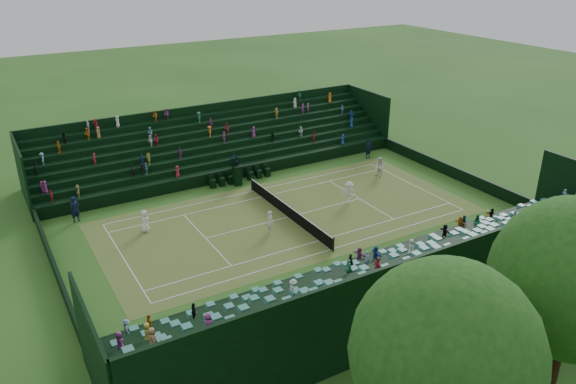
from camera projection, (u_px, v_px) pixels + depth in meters
name	position (u px, v px, depth m)	size (l,w,h in m)	color
ground	(288.00, 217.00, 40.57)	(160.00, 160.00, 0.00)	#2A591C
court_surface	(288.00, 217.00, 40.57)	(12.97, 26.77, 0.01)	#3D7D29
perimeter_wall_north	(449.00, 170.00, 47.68)	(17.17, 0.20, 1.00)	black
perimeter_wall_south	(55.00, 270.00, 33.06)	(17.17, 0.20, 1.00)	black
perimeter_wall_east	(359.00, 264.00, 33.66)	(0.20, 31.77, 1.00)	black
perimeter_wall_west	(237.00, 173.00, 47.09)	(0.20, 31.77, 1.00)	black
north_grandstand	(407.00, 282.00, 29.93)	(6.60, 32.00, 4.90)	black
south_grandstand	(217.00, 147.00, 49.97)	(6.60, 32.00, 4.90)	black
tennis_net	(288.00, 211.00, 40.36)	(11.67, 0.10, 1.06)	black
umpire_chair	(237.00, 173.00, 45.65)	(0.80, 0.80, 2.50)	black
courtside_chairs	(240.00, 177.00, 46.54)	(0.47, 5.45, 1.03)	black
player_near_west	(145.00, 221.00, 38.26)	(0.77, 0.50, 1.58)	white
player_near_east	(270.00, 222.00, 38.06)	(0.60, 0.39, 1.65)	silver
player_far_west	(380.00, 167.00, 47.38)	(0.83, 0.65, 1.71)	white
player_far_east	(349.00, 192.00, 42.46)	(1.14, 0.66, 1.77)	white
line_judge_north	(369.00, 148.00, 51.55)	(0.68, 0.44, 1.86)	black
line_judge_south	(75.00, 209.00, 39.58)	(0.70, 0.46, 1.91)	black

